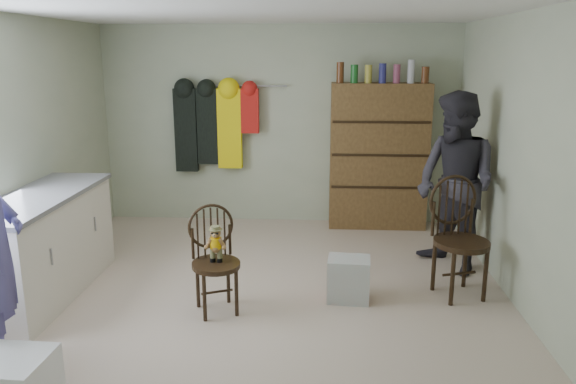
# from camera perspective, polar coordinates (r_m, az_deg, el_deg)

# --- Properties ---
(ground_plane) EXTENTS (5.00, 5.00, 0.00)m
(ground_plane) POSITION_cam_1_polar(r_m,az_deg,el_deg) (5.13, -2.98, -10.85)
(ground_plane) COLOR beige
(ground_plane) RESTS_ON ground
(room_walls) EXTENTS (5.00, 5.00, 5.00)m
(room_walls) POSITION_cam_1_polar(r_m,az_deg,el_deg) (5.22, -2.54, 7.63)
(room_walls) COLOR #B6BC9E
(room_walls) RESTS_ON ground
(counter) EXTENTS (0.64, 1.86, 0.94)m
(counter) POSITION_cam_1_polar(r_m,az_deg,el_deg) (5.52, -23.68, -4.99)
(counter) COLOR silver
(counter) RESTS_ON ground
(chair_front) EXTENTS (0.53, 0.53, 0.91)m
(chair_front) POSITION_cam_1_polar(r_m,az_deg,el_deg) (4.79, -7.46, -6.18)
(chair_front) COLOR black
(chair_front) RESTS_ON ground
(chair_far) EXTENTS (0.61, 0.61, 1.09)m
(chair_far) POSITION_cam_1_polar(r_m,az_deg,el_deg) (5.28, 16.91, -3.95)
(chair_far) COLOR black
(chair_far) RESTS_ON ground
(striped_bag) EXTENTS (0.39, 0.31, 0.39)m
(striped_bag) POSITION_cam_1_polar(r_m,az_deg,el_deg) (5.08, 6.17, -8.79)
(striped_bag) COLOR #E58372
(striped_bag) RESTS_ON ground
(person_right) EXTENTS (1.04, 1.10, 1.80)m
(person_right) POSITION_cam_1_polar(r_m,az_deg,el_deg) (5.77, 16.66, 0.84)
(person_right) COLOR #2D2B33
(person_right) RESTS_ON ground
(dresser) EXTENTS (1.20, 0.39, 2.07)m
(dresser) POSITION_cam_1_polar(r_m,az_deg,el_deg) (7.07, 9.17, 3.70)
(dresser) COLOR brown
(dresser) RESTS_ON ground
(coat_rack) EXTENTS (1.42, 0.12, 1.09)m
(coat_rack) POSITION_cam_1_polar(r_m,az_deg,el_deg) (7.20, -7.59, 6.64)
(coat_rack) COLOR #99999E
(coat_rack) RESTS_ON ground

